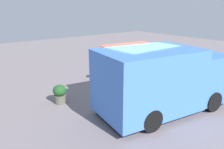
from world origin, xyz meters
TOP-DOWN VIEW (x-y plane):
  - ground_plane at (0.00, 0.00)m, footprint 40.00×40.00m
  - food_truck at (-0.39, 1.14)m, footprint 5.40×3.48m
  - planter_flowering_near at (-3.94, -1.90)m, footprint 0.52×0.52m
  - planter_flowering_far at (2.36, -1.92)m, footprint 0.55×0.55m
  - plaza_bench at (-1.23, -3.36)m, footprint 1.67×1.37m

SIDE VIEW (x-z plane):
  - ground_plane at x=0.00m, z-range 0.00..0.00m
  - plaza_bench at x=-1.23m, z-range 0.12..0.58m
  - planter_flowering_near at x=-3.94m, z-range 0.00..0.76m
  - planter_flowering_far at x=2.36m, z-range 0.02..0.81m
  - food_truck at x=-0.39m, z-range -0.04..2.41m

